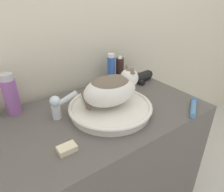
# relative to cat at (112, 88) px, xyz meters

# --- Properties ---
(wall_back) EXTENTS (8.00, 0.05, 2.40)m
(wall_back) POSITION_rel_cat_xyz_m (-0.05, 0.39, 0.19)
(wall_back) COLOR beige
(wall_back) RESTS_ON ground_plane
(vanity_counter) EXTENTS (1.06, 0.61, 0.88)m
(vanity_counter) POSITION_rel_cat_xyz_m (-0.05, 0.03, -0.57)
(vanity_counter) COLOR #56514C
(vanity_counter) RESTS_ON ground_plane
(sink_basin) EXTENTS (0.42, 0.42, 0.05)m
(sink_basin) POSITION_rel_cat_xyz_m (-0.01, -0.00, -0.11)
(sink_basin) COLOR white
(sink_basin) RESTS_ON vanity_counter
(cat) EXTENTS (0.29, 0.26, 0.18)m
(cat) POSITION_rel_cat_xyz_m (0.00, 0.00, 0.00)
(cat) COLOR silver
(cat) RESTS_ON sink_basin
(faucet) EXTENTS (0.13, 0.08, 0.14)m
(faucet) POSITION_rel_cat_xyz_m (-0.24, 0.10, -0.06)
(faucet) COLOR silver
(faucet) RESTS_ON vanity_counter
(mouthwash_bottle) EXTENTS (0.07, 0.07, 0.21)m
(mouthwash_bottle) POSITION_rel_cat_xyz_m (-0.40, 0.27, -0.03)
(mouthwash_bottle) COLOR #93569E
(mouthwash_bottle) RESTS_ON vanity_counter
(shampoo_bottle_tall) EXTENTS (0.05, 0.05, 0.20)m
(shampoo_bottle_tall) POSITION_rel_cat_xyz_m (0.19, 0.27, -0.03)
(shampoo_bottle_tall) COLOR #335BB7
(shampoo_bottle_tall) RESTS_ON vanity_counter
(hairspray_can_black) EXTENTS (0.05, 0.05, 0.19)m
(hairspray_can_black) POSITION_rel_cat_xyz_m (0.26, 0.27, -0.04)
(hairspray_can_black) COLOR #331E19
(hairspray_can_black) RESTS_ON vanity_counter
(cream_tube) EXTENTS (0.16, 0.12, 0.03)m
(cream_tube) POSITION_rel_cat_xyz_m (0.35, -0.23, -0.12)
(cream_tube) COLOR #4C7FB2
(cream_tube) RESTS_ON vanity_counter
(hair_dryer) EXTENTS (0.16, 0.11, 0.06)m
(hair_dryer) POSITION_rel_cat_xyz_m (0.38, 0.20, -0.10)
(hair_dryer) COLOR black
(hair_dryer) RESTS_ON vanity_counter
(soap_bar) EXTENTS (0.07, 0.05, 0.02)m
(soap_bar) POSITION_rel_cat_xyz_m (-0.30, -0.13, -0.12)
(soap_bar) COLOR beige
(soap_bar) RESTS_ON vanity_counter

